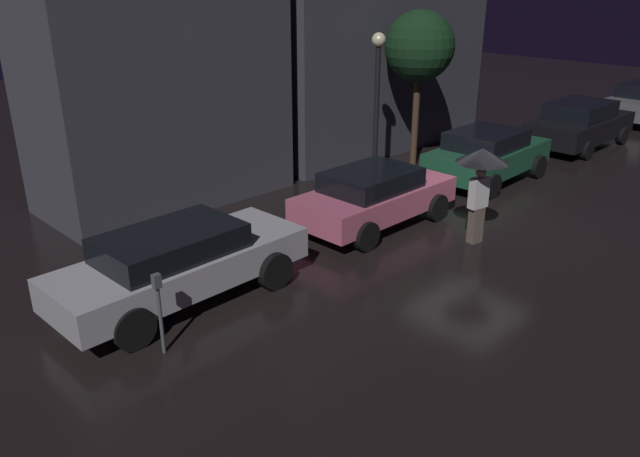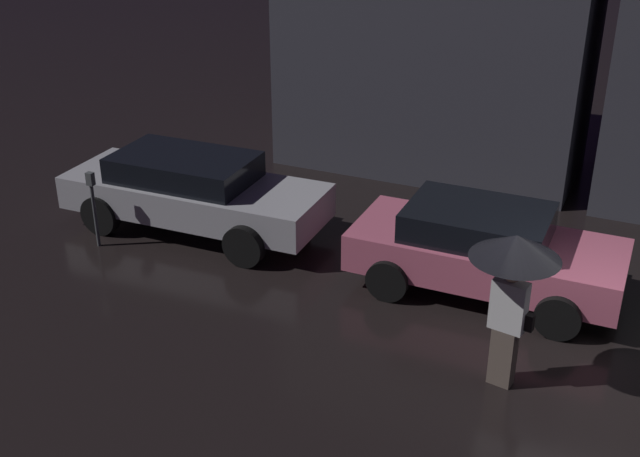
{
  "view_description": "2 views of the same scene",
  "coord_description": "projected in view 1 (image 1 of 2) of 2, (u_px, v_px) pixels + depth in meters",
  "views": [
    {
      "loc": [
        -12.19,
        -7.25,
        5.42
      ],
      "look_at": [
        -4.58,
        0.52,
        0.97
      ],
      "focal_mm": 35.0,
      "sensor_mm": 36.0,
      "label": 1
    },
    {
      "loc": [
        0.31,
        -9.24,
        6.22
      ],
      "look_at": [
        -4.14,
        0.52,
        1.03
      ],
      "focal_mm": 45.0,
      "sensor_mm": 36.0,
      "label": 2
    }
  ],
  "objects": [
    {
      "name": "ground_plane",
      "position": [
        474.0,
        221.0,
        14.74
      ],
      "size": [
        60.0,
        60.0,
        0.0
      ],
      "primitive_type": "plane",
      "color": "black"
    },
    {
      "name": "building_facade_left",
      "position": [
        157.0,
        73.0,
        15.07
      ],
      "size": [
        6.05,
        3.0,
        6.39
      ],
      "color": "#3D3D47",
      "rests_on": "ground"
    },
    {
      "name": "building_facade_right",
      "position": [
        371.0,
        22.0,
        19.81
      ],
      "size": [
        8.59,
        3.0,
        7.98
      ],
      "color": "#3D3D47",
      "rests_on": "ground"
    },
    {
      "name": "parked_car_silver",
      "position": [
        179.0,
        262.0,
        10.92
      ],
      "size": [
        4.67,
        1.89,
        1.37
      ],
      "rotation": [
        0.0,
        0.0,
        0.03
      ],
      "color": "#B7B7BF",
      "rests_on": "ground"
    },
    {
      "name": "parked_car_pink",
      "position": [
        374.0,
        196.0,
        14.25
      ],
      "size": [
        4.03,
        1.91,
        1.35
      ],
      "rotation": [
        0.0,
        0.0,
        0.01
      ],
      "color": "#DB6684",
      "rests_on": "ground"
    },
    {
      "name": "parked_car_green",
      "position": [
        487.0,
        154.0,
        17.38
      ],
      "size": [
        4.07,
        2.05,
        1.44
      ],
      "rotation": [
        0.0,
        0.0,
        0.04
      ],
      "color": "#1E5638",
      "rests_on": "ground"
    },
    {
      "name": "parked_car_black",
      "position": [
        580.0,
        124.0,
        20.78
      ],
      "size": [
        4.47,
        2.05,
        1.53
      ],
      "rotation": [
        0.0,
        0.0,
        -0.0
      ],
      "color": "black",
      "rests_on": "ground"
    },
    {
      "name": "pedestrian_with_umbrella",
      "position": [
        481.0,
        168.0,
        12.97
      ],
      "size": [
        1.09,
        1.09,
        2.09
      ],
      "rotation": [
        0.0,
        0.0,
        2.97
      ],
      "color": "#66564C",
      "rests_on": "ground"
    },
    {
      "name": "parking_meter",
      "position": [
        159.0,
        305.0,
        9.32
      ],
      "size": [
        0.12,
        0.1,
        1.34
      ],
      "color": "#4C5154",
      "rests_on": "ground"
    },
    {
      "name": "street_lamp_near",
      "position": [
        377.0,
        85.0,
        16.56
      ],
      "size": [
        0.37,
        0.37,
        4.03
      ],
      "color": "black",
      "rests_on": "ground"
    },
    {
      "name": "street_tree",
      "position": [
        420.0,
        47.0,
        17.75
      ],
      "size": [
        2.01,
        2.01,
        4.52
      ],
      "color": "#473323",
      "rests_on": "ground"
    }
  ]
}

